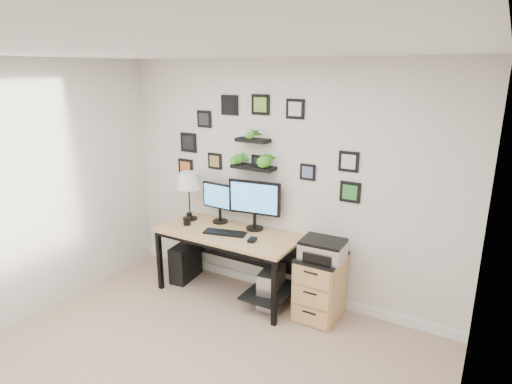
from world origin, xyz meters
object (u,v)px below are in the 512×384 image
Objects in this scene: monitor_right at (254,201)px; desk at (232,242)px; monitor_left at (219,200)px; table_lamp at (188,182)px; mug at (187,221)px; pc_tower_grey at (271,287)px; pc_tower_black at (186,261)px; printer at (323,249)px; file_cabinet at (320,286)px.

desk is at bearing -133.43° from monitor_right.
monitor_left is 0.82× the size of table_lamp.
mug reaches higher than pc_tower_grey.
desk is 0.80m from pc_tower_black.
monitor_left is 1.08× the size of pc_tower_grey.
table_lamp is 1.79m from printer.
file_cabinet is (1.33, -0.13, -0.69)m from monitor_left.
monitor_left is at bearing 173.06° from printer.
monitor_left is at bearing 43.46° from mug.
table_lamp is at bearing -166.98° from monitor_left.
monitor_left is at bearing 147.48° from desk.
desk is at bearing -178.92° from printer.
mug is at bearing -172.08° from desk.
desk is 0.65m from pc_tower_grey.
printer reaches higher than mug.
pc_tower_grey is 0.56m from file_cabinet.
mug is at bearing -176.53° from printer.
table_lamp is at bearing 66.20° from pc_tower_black.
monitor_left is 0.43m from table_lamp.
monitor_right is at bearing 0.49° from monitor_left.
monitor_right is 1.40× the size of printer.
mug is 1.64m from printer.
mug is at bearing -41.33° from pc_tower_black.
desk is 3.59× the size of pc_tower_black.
table_lamp reaches higher than pc_tower_black.
pc_tower_grey is (1.19, -0.01, -0.02)m from pc_tower_black.
pc_tower_black is 1.20m from pc_tower_grey.
monitor_left reaches higher than printer.
table_lamp is 1.34× the size of printer.
desk is 2.65× the size of monitor_right.
pc_tower_grey is at bearing -30.57° from monitor_right.
file_cabinet is at bearing -5.44° from monitor_left.
pc_tower_grey is at bearing -13.28° from monitor_left.
table_lamp is at bearing 178.66° from file_cabinet.
table_lamp reaches higher than pc_tower_grey.
monitor_left reaches higher than mug.
monitor_left is (-0.29, 0.18, 0.40)m from desk.
monitor_right is at bearing 169.21° from printer.
pc_tower_black is at bearing -168.37° from monitor_right.
monitor_left is at bearing 13.02° from table_lamp.
desk is 1.07m from printer.
pc_tower_grey is at bearing -0.23° from desk.
monitor_right reaches higher than monitor_left.
desk is 2.76× the size of table_lamp.
desk is at bearing -6.83° from pc_tower_black.
table_lamp is 1.92m from file_cabinet.
pc_tower_grey is at bearing -173.61° from file_cabinet.
pc_tower_black is at bearing -178.39° from file_cabinet.
pc_tower_black is 1.74m from file_cabinet.
desk is 3.66× the size of pc_tower_grey.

